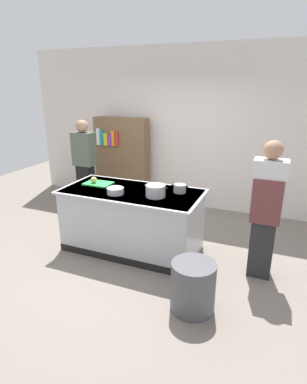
{
  "coord_description": "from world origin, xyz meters",
  "views": [
    {
      "loc": [
        1.89,
        -3.72,
        2.3
      ],
      "look_at": [
        0.25,
        0.2,
        0.85
      ],
      "focal_mm": 29.42,
      "sensor_mm": 36.0,
      "label": 1
    }
  ],
  "objects_px": {
    "onion": "(94,180)",
    "sauce_pan": "(180,188)",
    "mixing_bowl": "(115,191)",
    "bookshelf": "(122,160)",
    "trash_bin": "(193,286)",
    "person_guest": "(85,165)",
    "person_chef": "(266,208)",
    "stock_pot": "(155,191)"
  },
  "relations": [
    {
      "from": "onion",
      "to": "trash_bin",
      "type": "bearing_deg",
      "value": -28.74
    },
    {
      "from": "mixing_bowl",
      "to": "person_chef",
      "type": "relative_size",
      "value": 0.13
    },
    {
      "from": "onion",
      "to": "bookshelf",
      "type": "xyz_separation_m",
      "value": [
        -0.46,
        1.74,
        -0.11
      ]
    },
    {
      "from": "onion",
      "to": "person_chef",
      "type": "xyz_separation_m",
      "value": [
        2.43,
        -0.06,
        -0.05
      ]
    },
    {
      "from": "trash_bin",
      "to": "bookshelf",
      "type": "height_order",
      "value": "bookshelf"
    },
    {
      "from": "sauce_pan",
      "to": "trash_bin",
      "type": "distance_m",
      "value": 1.43
    },
    {
      "from": "stock_pot",
      "to": "mixing_bowl",
      "type": "bearing_deg",
      "value": -168.22
    },
    {
      "from": "onion",
      "to": "person_chef",
      "type": "distance_m",
      "value": 2.44
    },
    {
      "from": "stock_pot",
      "to": "trash_bin",
      "type": "bearing_deg",
      "value": -47.49
    },
    {
      "from": "person_chef",
      "to": "bookshelf",
      "type": "bearing_deg",
      "value": 53.11
    },
    {
      "from": "sauce_pan",
      "to": "mixing_bowl",
      "type": "relative_size",
      "value": 1.03
    },
    {
      "from": "onion",
      "to": "person_chef",
      "type": "height_order",
      "value": "person_chef"
    },
    {
      "from": "onion",
      "to": "sauce_pan",
      "type": "height_order",
      "value": "same"
    },
    {
      "from": "stock_pot",
      "to": "mixing_bowl",
      "type": "height_order",
      "value": "stock_pot"
    },
    {
      "from": "onion",
      "to": "stock_pot",
      "type": "xyz_separation_m",
      "value": [
        1.05,
        -0.15,
        0.01
      ]
    },
    {
      "from": "sauce_pan",
      "to": "mixing_bowl",
      "type": "distance_m",
      "value": 0.88
    },
    {
      "from": "mixing_bowl",
      "to": "onion",
      "type": "bearing_deg",
      "value": 152.53
    },
    {
      "from": "sauce_pan",
      "to": "person_chef",
      "type": "relative_size",
      "value": 0.14
    },
    {
      "from": "stock_pot",
      "to": "mixing_bowl",
      "type": "xyz_separation_m",
      "value": [
        -0.54,
        -0.11,
        -0.04
      ]
    },
    {
      "from": "person_guest",
      "to": "stock_pot",
      "type": "bearing_deg",
      "value": 77.28
    },
    {
      "from": "onion",
      "to": "bookshelf",
      "type": "distance_m",
      "value": 1.8
    },
    {
      "from": "stock_pot",
      "to": "person_chef",
      "type": "bearing_deg",
      "value": 3.74
    },
    {
      "from": "person_chef",
      "to": "bookshelf",
      "type": "distance_m",
      "value": 3.41
    },
    {
      "from": "person_chef",
      "to": "sauce_pan",
      "type": "bearing_deg",
      "value": 75.5
    },
    {
      "from": "stock_pot",
      "to": "person_chef",
      "type": "distance_m",
      "value": 1.39
    },
    {
      "from": "onion",
      "to": "sauce_pan",
      "type": "bearing_deg",
      "value": 5.69
    },
    {
      "from": "mixing_bowl",
      "to": "trash_bin",
      "type": "xyz_separation_m",
      "value": [
        1.32,
        -0.74,
        -0.67
      ]
    },
    {
      "from": "onion",
      "to": "trash_bin",
      "type": "distance_m",
      "value": 2.2
    },
    {
      "from": "stock_pot",
      "to": "mixing_bowl",
      "type": "relative_size",
      "value": 1.43
    },
    {
      "from": "onion",
      "to": "bookshelf",
      "type": "bearing_deg",
      "value": 104.76
    },
    {
      "from": "sauce_pan",
      "to": "mixing_bowl",
      "type": "height_order",
      "value": "sauce_pan"
    },
    {
      "from": "stock_pot",
      "to": "sauce_pan",
      "type": "relative_size",
      "value": 1.39
    },
    {
      "from": "person_guest",
      "to": "bookshelf",
      "type": "bearing_deg",
      "value": 174.48
    },
    {
      "from": "mixing_bowl",
      "to": "bookshelf",
      "type": "distance_m",
      "value": 2.23
    },
    {
      "from": "bookshelf",
      "to": "onion",
      "type": "bearing_deg",
      "value": -75.24
    },
    {
      "from": "trash_bin",
      "to": "bookshelf",
      "type": "relative_size",
      "value": 0.32
    },
    {
      "from": "onion",
      "to": "person_chef",
      "type": "bearing_deg",
      "value": -1.48
    },
    {
      "from": "onion",
      "to": "sauce_pan",
      "type": "distance_m",
      "value": 1.3
    },
    {
      "from": "stock_pot",
      "to": "bookshelf",
      "type": "xyz_separation_m",
      "value": [
        -1.51,
        1.89,
        -0.13
      ]
    },
    {
      "from": "person_chef",
      "to": "trash_bin",
      "type": "bearing_deg",
      "value": 142.5
    },
    {
      "from": "trash_bin",
      "to": "person_guest",
      "type": "distance_m",
      "value": 3.34
    },
    {
      "from": "mixing_bowl",
      "to": "person_chef",
      "type": "xyz_separation_m",
      "value": [
        1.92,
        0.2,
        -0.03
      ]
    }
  ]
}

